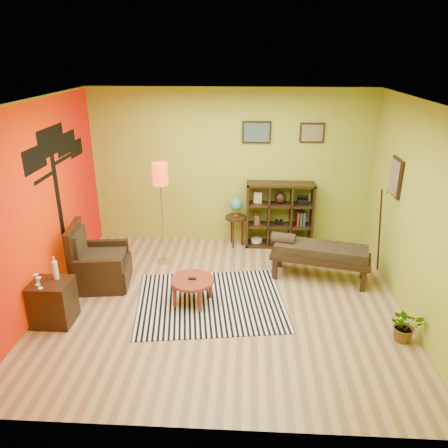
# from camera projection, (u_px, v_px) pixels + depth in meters

# --- Properties ---
(ground) EXTENTS (5.00, 5.00, 0.00)m
(ground) POSITION_uv_depth(u_px,v_px,m) (223.00, 303.00, 6.26)
(ground) COLOR tan
(ground) RESTS_ON ground
(room_shell) EXTENTS (5.04, 4.54, 2.82)m
(room_shell) POSITION_uv_depth(u_px,v_px,m) (216.00, 181.00, 5.61)
(room_shell) COLOR #9EB031
(room_shell) RESTS_ON ground
(zebra_rug) EXTENTS (2.30, 2.00, 0.01)m
(zebra_rug) POSITION_uv_depth(u_px,v_px,m) (211.00, 301.00, 6.28)
(zebra_rug) COLOR white
(zebra_rug) RESTS_ON ground
(coffee_table) EXTENTS (0.61, 0.61, 0.40)m
(coffee_table) POSITION_uv_depth(u_px,v_px,m) (192.00, 282.00, 6.15)
(coffee_table) COLOR maroon
(coffee_table) RESTS_ON ground
(armchair) EXTENTS (0.90, 0.91, 0.98)m
(armchair) POSITION_uv_depth(u_px,v_px,m) (98.00, 266.00, 6.67)
(armchair) COLOR black
(armchair) RESTS_ON ground
(side_cabinet) EXTENTS (0.50, 0.46, 0.91)m
(side_cabinet) POSITION_uv_depth(u_px,v_px,m) (53.00, 302.00, 5.72)
(side_cabinet) COLOR black
(side_cabinet) RESTS_ON ground
(floor_lamp) EXTENTS (0.26, 0.26, 1.73)m
(floor_lamp) POSITION_uv_depth(u_px,v_px,m) (161.00, 183.00, 6.94)
(floor_lamp) COLOR silver
(floor_lamp) RESTS_ON ground
(globe_table) EXTENTS (0.38, 0.38, 0.93)m
(globe_table) POSITION_uv_depth(u_px,v_px,m) (236.00, 210.00, 7.84)
(globe_table) COLOR black
(globe_table) RESTS_ON ground
(cube_shelf) EXTENTS (1.20, 0.35, 1.20)m
(cube_shelf) POSITION_uv_depth(u_px,v_px,m) (280.00, 215.00, 7.87)
(cube_shelf) COLOR black
(cube_shelf) RESTS_ON ground
(bench) EXTENTS (1.59, 0.88, 0.70)m
(bench) POSITION_uv_depth(u_px,v_px,m) (318.00, 252.00, 6.78)
(bench) COLOR black
(bench) RESTS_ON ground
(potted_plant) EXTENTS (0.42, 0.46, 0.34)m
(potted_plant) POSITION_uv_depth(u_px,v_px,m) (405.00, 328.00, 5.40)
(potted_plant) COLOR #26661E
(potted_plant) RESTS_ON ground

